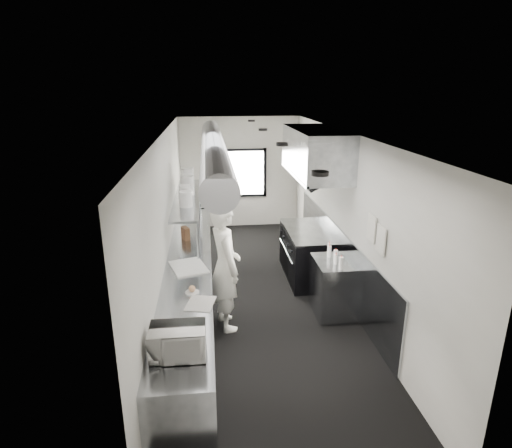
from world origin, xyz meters
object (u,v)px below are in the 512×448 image
object	(u,v)px
far_work_table	(195,219)
squeeze_bottle_a	(341,263)
deli_tub_b	(170,330)
cutting_board	(189,267)
pass_shelf	(188,199)
range	(308,254)
deli_tub_a	(170,339)
knife_block	(185,233)
plate_stack_b	(185,193)
squeeze_bottle_e	(329,249)
bottle_station	(335,287)
exhaust_hood	(315,152)
small_plate	(192,292)
squeeze_bottle_b	(336,259)
plate_stack_a	(186,199)
plate_stack_c	(187,185)
microwave	(178,341)
prep_counter	(190,289)
squeeze_bottle_d	(329,252)
line_cook	(225,267)
plate_stack_d	(188,178)
squeeze_bottle_c	(336,256)

from	to	relation	value
far_work_table	squeeze_bottle_a	size ratio (longest dim) A/B	6.18
deli_tub_b	cutting_board	world-z (taller)	deli_tub_b
pass_shelf	range	distance (m)	2.49
deli_tub_a	knife_block	bearing A→B (deg)	89.61
plate_stack_b	far_work_table	bearing A→B (deg)	88.45
far_work_table	squeeze_bottle_e	distance (m)	4.29
bottle_station	squeeze_bottle_e	world-z (taller)	squeeze_bottle_e
exhaust_hood	far_work_table	distance (m)	3.88
small_plate	squeeze_bottle_b	distance (m)	2.29
plate_stack_a	deli_tub_a	bearing A→B (deg)	-91.40
exhaust_hood	plate_stack_c	world-z (taller)	exhaust_hood
microwave	squeeze_bottle_e	size ratio (longest dim) A/B	2.77
exhaust_hood	squeeze_bottle_b	bearing A→B (deg)	-89.75
deli_tub_a	squeeze_bottle_e	bearing A→B (deg)	43.79
microwave	squeeze_bottle_a	world-z (taller)	microwave
microwave	small_plate	bearing A→B (deg)	86.41
squeeze_bottle_b	deli_tub_a	bearing A→B (deg)	-141.62
far_work_table	deli_tub_b	bearing A→B (deg)	-91.31
prep_counter	plate_stack_a	distance (m)	1.51
plate_stack_c	squeeze_bottle_a	size ratio (longest dim) A/B	1.85
prep_counter	small_plate	distance (m)	1.13
exhaust_hood	plate_stack_c	xyz separation A→B (m)	(-2.29, 0.47, -0.64)
knife_block	squeeze_bottle_d	xyz separation A→B (m)	(2.32, -1.09, -0.02)
microwave	squeeze_bottle_e	world-z (taller)	microwave
exhaust_hood	line_cook	distance (m)	2.72
line_cook	microwave	bearing A→B (deg)	149.27
bottle_station	plate_stack_d	size ratio (longest dim) A/B	2.27
far_work_table	plate_stack_a	distance (m)	3.12
plate_stack_a	plate_stack_d	size ratio (longest dim) A/B	0.66
deli_tub_a	far_work_table	bearing A→B (deg)	88.92
squeeze_bottle_a	far_work_table	bearing A→B (deg)	118.37
plate_stack_a	squeeze_bottle_d	distance (m)	2.53
plate_stack_b	squeeze_bottle_c	world-z (taller)	plate_stack_b
range	squeeze_bottle_e	world-z (taller)	squeeze_bottle_e
squeeze_bottle_e	knife_block	bearing A→B (deg)	157.39
plate_stack_b	exhaust_hood	bearing A→B (deg)	-1.04
microwave	knife_block	distance (m)	3.47
deli_tub_b	plate_stack_a	size ratio (longest dim) A/B	0.52
plate_stack_d	prep_counter	bearing A→B (deg)	-88.48
squeeze_bottle_a	squeeze_bottle_b	distance (m)	0.20
squeeze_bottle_d	range	bearing A→B (deg)	92.02
far_work_table	microwave	distance (m)	6.13
pass_shelf	small_plate	distance (m)	2.61
line_cook	plate_stack_b	size ratio (longest dim) A/B	7.02
pass_shelf	microwave	world-z (taller)	pass_shelf
squeeze_bottle_e	line_cook	bearing A→B (deg)	-164.23
microwave	squeeze_bottle_c	size ratio (longest dim) A/B	2.77
bottle_station	small_plate	size ratio (longest dim) A/B	4.82
pass_shelf	line_cook	world-z (taller)	line_cook
plate_stack_c	squeeze_bottle_a	bearing A→B (deg)	-43.22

